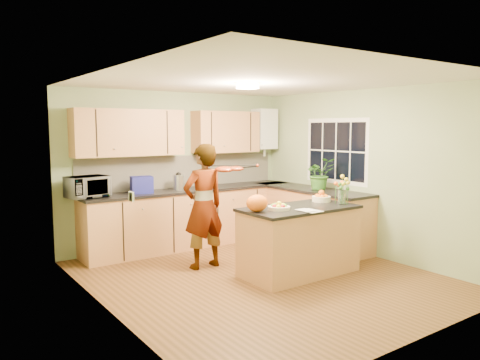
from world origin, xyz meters
TOP-DOWN VIEW (x-y plane):
  - floor at (0.00, 0.00)m, footprint 4.50×4.50m
  - ceiling at (0.00, 0.00)m, footprint 4.00×4.50m
  - wall_back at (0.00, 2.25)m, footprint 4.00×0.02m
  - wall_front at (0.00, -2.25)m, footprint 4.00×0.02m
  - wall_left at (-2.00, 0.00)m, footprint 0.02×4.50m
  - wall_right at (2.00, 0.00)m, footprint 0.02×4.50m
  - back_counter at (0.10, 1.95)m, footprint 3.64×0.62m
  - right_counter at (1.70, 0.85)m, footprint 0.62×2.24m
  - splashback at (0.10, 2.23)m, footprint 3.60×0.02m
  - upper_cabinets at (-0.18, 2.08)m, footprint 3.20×0.34m
  - boiler at (1.70, 2.09)m, footprint 0.40×0.30m
  - window_right at (1.99, 0.60)m, footprint 0.01×1.30m
  - light_switch at (-1.99, -0.60)m, footprint 0.02×0.09m
  - ceiling_lamp at (0.00, 0.30)m, footprint 0.30×0.30m
  - peninsula_island at (0.50, -0.17)m, footprint 1.56×0.80m
  - fruit_dish at (0.15, -0.17)m, footprint 0.28×0.28m
  - orange_bowl at (1.05, -0.02)m, footprint 0.26×0.26m
  - flower_vase at (1.10, -0.35)m, footprint 0.23×0.23m
  - orange_bag at (-0.16, -0.12)m, footprint 0.34×0.31m
  - papers at (0.40, -0.47)m, footprint 0.21×0.28m
  - violinist at (-0.38, 0.80)m, footprint 0.64×0.44m
  - violin at (-0.18, 0.58)m, footprint 0.64×0.56m
  - microwave at (-1.59, 1.95)m, footprint 0.61×0.47m
  - blue_box at (-0.78, 1.94)m, footprint 0.36×0.30m
  - kettle at (-0.15, 1.94)m, footprint 0.17×0.17m
  - jar_cream at (0.35, 1.94)m, footprint 0.12×0.12m
  - jar_white at (0.41, 1.93)m, footprint 0.13×0.13m
  - potted_plant at (1.70, 0.66)m, footprint 0.57×0.53m

SIDE VIEW (x-z plane):
  - floor at x=0.00m, z-range 0.00..0.00m
  - peninsula_island at x=0.50m, z-range 0.00..0.90m
  - back_counter at x=0.10m, z-range 0.00..0.94m
  - right_counter at x=1.70m, z-range 0.00..0.94m
  - violinist at x=-0.38m, z-range 0.00..1.71m
  - papers at x=0.40m, z-range 0.90..0.91m
  - fruit_dish at x=0.15m, z-range 0.89..0.99m
  - orange_bowl at x=1.05m, z-range 0.88..1.04m
  - orange_bag at x=-0.16m, z-range 0.90..1.11m
  - jar_cream at x=0.35m, z-range 0.94..1.09m
  - jar_white at x=0.41m, z-range 0.94..1.11m
  - blue_box at x=-0.78m, z-range 0.94..1.19m
  - kettle at x=-0.15m, z-range 0.91..1.24m
  - microwave at x=-1.59m, z-range 0.94..1.24m
  - flower_vase at x=1.10m, z-range 0.97..1.39m
  - potted_plant at x=1.70m, z-range 0.94..1.45m
  - splashback at x=0.10m, z-range 0.94..1.46m
  - wall_back at x=0.00m, z-range 0.00..2.50m
  - wall_front at x=0.00m, z-range 0.00..2.50m
  - wall_left at x=-2.00m, z-range 0.00..2.50m
  - wall_right at x=2.00m, z-range 0.00..2.50m
  - light_switch at x=-1.99m, z-range 1.26..1.34m
  - violin at x=-0.18m, z-range 1.29..1.45m
  - window_right at x=1.99m, z-range 1.02..2.08m
  - upper_cabinets at x=-0.18m, z-range 1.50..2.20m
  - boiler at x=1.70m, z-range 1.47..2.33m
  - ceiling_lamp at x=0.00m, z-range 2.43..2.50m
  - ceiling at x=0.00m, z-range 2.49..2.51m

